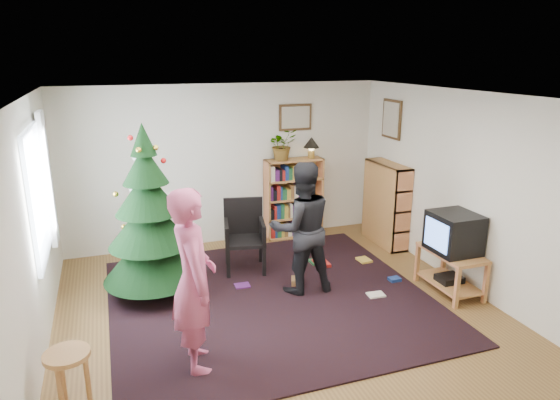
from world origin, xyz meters
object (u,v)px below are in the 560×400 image
object	(u,v)px
picture_back	(295,117)
bookshelf_right	(386,203)
crt_tv	(454,233)
stool	(68,368)
person_by_chair	(302,228)
potted_plant	(282,145)
tv_stand	(450,268)
bookshelf_back	(294,197)
armchair	(243,232)
picture_right	(392,119)
table_lamp	(311,144)
person_standing	(194,280)
christmas_tree	(149,227)

from	to	relation	value
picture_back	bookshelf_right	distance (m)	1.98
crt_tv	stool	distance (m)	4.52
person_by_chair	potted_plant	size ratio (longest dim) A/B	3.40
crt_tv	stool	size ratio (longest dim) A/B	0.92
stool	tv_stand	bearing A→B (deg)	11.37
bookshelf_back	bookshelf_right	size ratio (longest dim) A/B	1.00
armchair	stool	distance (m)	3.27
bookshelf_right	potted_plant	distance (m)	1.88
potted_plant	tv_stand	bearing A→B (deg)	-62.59
picture_right	armchair	xyz separation A→B (m)	(-2.53, -0.40, -1.41)
stool	potted_plant	size ratio (longest dim) A/B	1.24
picture_back	person_by_chair	distance (m)	2.44
bookshelf_right	tv_stand	size ratio (longest dim) A/B	1.50
tv_stand	potted_plant	distance (m)	3.16
crt_tv	table_lamp	distance (m)	2.81
tv_stand	stool	world-z (taller)	stool
picture_right	table_lamp	distance (m)	1.31
stool	person_standing	distance (m)	1.25
bookshelf_back	person_by_chair	world-z (taller)	person_by_chair
person_standing	crt_tv	bearing A→B (deg)	-80.17
bookshelf_back	table_lamp	size ratio (longest dim) A/B	3.81
stool	picture_right	bearing A→B (deg)	31.64
bookshelf_back	person_standing	bearing A→B (deg)	-125.24
tv_stand	stool	bearing A→B (deg)	-168.63
christmas_tree	potted_plant	distance (m)	2.71
armchair	person_by_chair	xyz separation A→B (m)	(0.51, -0.93, 0.31)
person_by_chair	table_lamp	size ratio (longest dim) A/B	4.93
picture_back	person_by_chair	bearing A→B (deg)	-108.75
stool	potted_plant	bearing A→B (deg)	48.41
person_standing	christmas_tree	bearing A→B (deg)	9.83
tv_stand	person_standing	world-z (taller)	person_standing
crt_tv	person_by_chair	size ratio (longest dim) A/B	0.34
person_standing	person_by_chair	bearing A→B (deg)	-51.93
christmas_tree	crt_tv	size ratio (longest dim) A/B	3.82
table_lamp	stool	bearing A→B (deg)	-135.89
picture_right	table_lamp	size ratio (longest dim) A/B	1.76
bookshelf_back	bookshelf_right	distance (m)	1.49
picture_right	armchair	world-z (taller)	picture_right
tv_stand	crt_tv	world-z (taller)	crt_tv
stool	picture_back	bearing A→B (deg)	47.11
armchair	potted_plant	xyz separation A→B (m)	(0.94, 0.99, 1.01)
bookshelf_right	armchair	world-z (taller)	bookshelf_right
bookshelf_back	armchair	size ratio (longest dim) A/B	1.31
person_standing	table_lamp	distance (m)	4.00
picture_back	tv_stand	xyz separation A→B (m)	(1.07, -2.72, -1.63)
christmas_tree	person_by_chair	distance (m)	1.86
picture_right	christmas_tree	bearing A→B (deg)	-167.69
table_lamp	crt_tv	bearing A→B (deg)	-72.05
christmas_tree	armchair	distance (m)	1.40
picture_right	tv_stand	bearing A→B (deg)	-97.29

